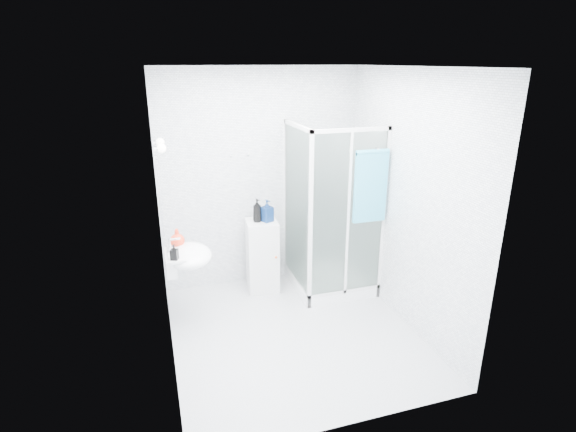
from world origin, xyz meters
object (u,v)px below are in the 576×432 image
object	(u,v)px
shampoo_bottle_b	(267,211)
soap_dispenser_black	(174,252)
shampoo_bottle_a	(257,210)
wall_basin	(186,256)
storage_cabinet	(262,256)
shower_enclosure	(327,256)
hand_towel	(371,185)
soap_dispenser_orange	(177,238)

from	to	relation	value
shampoo_bottle_b	soap_dispenser_black	distance (m)	1.34
soap_dispenser_black	shampoo_bottle_a	bearing A→B (deg)	37.82
wall_basin	storage_cabinet	xyz separation A→B (m)	(0.92, 0.57, -0.36)
shampoo_bottle_a	soap_dispenser_black	world-z (taller)	shampoo_bottle_a
shower_enclosure	hand_towel	xyz separation A→B (m)	(0.31, -0.40, 0.95)
wall_basin	soap_dispenser_black	bearing A→B (deg)	-121.89
shower_enclosure	soap_dispenser_black	xyz separation A→B (m)	(-1.77, -0.51, 0.49)
storage_cabinet	shampoo_bottle_a	xyz separation A→B (m)	(-0.05, 0.01, 0.57)
shampoo_bottle_a	shower_enclosure	bearing A→B (deg)	-18.78
shampoo_bottle_b	soap_dispenser_black	xyz separation A→B (m)	(-1.11, -0.75, -0.07)
shower_enclosure	shampoo_bottle_a	distance (m)	1.00
soap_dispenser_orange	soap_dispenser_black	world-z (taller)	soap_dispenser_orange
shampoo_bottle_b	soap_dispenser_orange	size ratio (longest dim) A/B	1.38
storage_cabinet	shampoo_bottle_b	size ratio (longest dim) A/B	3.35
wall_basin	shampoo_bottle_b	xyz separation A→B (m)	(0.99, 0.56, 0.21)
shampoo_bottle_a	shampoo_bottle_b	world-z (taller)	shampoo_bottle_a
wall_basin	shampoo_bottle_a	bearing A→B (deg)	33.59
shower_enclosure	soap_dispenser_black	distance (m)	1.91
shampoo_bottle_b	wall_basin	bearing A→B (deg)	-150.52
shower_enclosure	shampoo_bottle_b	xyz separation A→B (m)	(-0.67, 0.24, 0.56)
hand_towel	shampoo_bottle_a	distance (m)	1.33
shampoo_bottle_a	shampoo_bottle_b	bearing A→B (deg)	-11.75
shampoo_bottle_a	soap_dispenser_orange	size ratio (longest dim) A/B	1.45
shower_enclosure	shampoo_bottle_a	world-z (taller)	shower_enclosure
wall_basin	shampoo_bottle_a	xyz separation A→B (m)	(0.88, 0.58, 0.21)
shampoo_bottle_a	storage_cabinet	bearing A→B (deg)	-9.60
hand_towel	soap_dispenser_orange	distance (m)	2.09
storage_cabinet	hand_towel	xyz separation A→B (m)	(1.04, -0.66, 0.97)
shower_enclosure	wall_basin	world-z (taller)	shower_enclosure
storage_cabinet	shower_enclosure	bearing A→B (deg)	-14.09
shampoo_bottle_b	soap_dispenser_black	size ratio (longest dim) A/B	1.74
shampoo_bottle_b	shampoo_bottle_a	bearing A→B (deg)	168.25
shower_enclosure	wall_basin	bearing A→B (deg)	-169.19
shower_enclosure	hand_towel	distance (m)	1.08
wall_basin	soap_dispenser_black	world-z (taller)	soap_dispenser_black
shower_enclosure	soap_dispenser_black	bearing A→B (deg)	-164.07
storage_cabinet	hand_towel	bearing A→B (deg)	-27.13
wall_basin	shampoo_bottle_a	distance (m)	1.07
wall_basin	shampoo_bottle_b	world-z (taller)	shampoo_bottle_b
shower_enclosure	storage_cabinet	xyz separation A→B (m)	(-0.73, 0.26, -0.01)
storage_cabinet	hand_towel	distance (m)	1.56
shower_enclosure	soap_dispenser_orange	world-z (taller)	shower_enclosure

